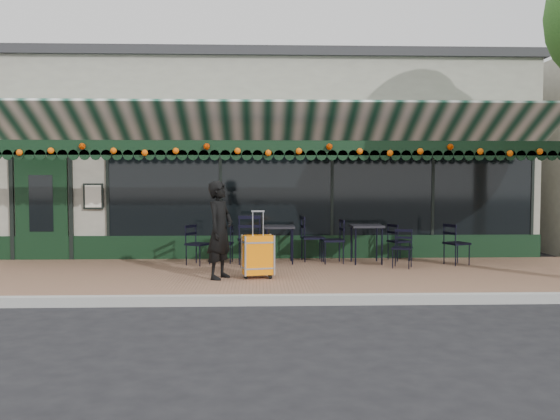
{
  "coord_description": "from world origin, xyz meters",
  "views": [
    {
      "loc": [
        -0.18,
        -8.76,
        1.87
      ],
      "look_at": [
        0.19,
        1.6,
        1.32
      ],
      "focal_mm": 38.0,
      "sensor_mm": 36.0,
      "label": 1
    }
  ],
  "objects_px": {
    "chair_a_left": "(332,241)",
    "chair_a_front": "(402,248)",
    "chair_b_right": "(313,238)",
    "chair_b_front": "(251,241)",
    "cafe_table_a": "(366,229)",
    "chair_solo": "(198,245)",
    "cafe_table_b": "(279,230)",
    "chair_b_left": "(223,244)",
    "suitcase": "(258,256)",
    "chair_a_extra": "(457,244)",
    "woman": "(220,230)",
    "chair_a_right": "(399,242)"
  },
  "relations": [
    {
      "from": "woman",
      "to": "chair_b_right",
      "type": "bearing_deg",
      "value": -14.9
    },
    {
      "from": "chair_solo",
      "to": "chair_b_right",
      "type": "bearing_deg",
      "value": -48.03
    },
    {
      "from": "cafe_table_a",
      "to": "chair_solo",
      "type": "relative_size",
      "value": 0.97
    },
    {
      "from": "suitcase",
      "to": "chair_b_front",
      "type": "relative_size",
      "value": 1.15
    },
    {
      "from": "cafe_table_b",
      "to": "chair_b_front",
      "type": "relative_size",
      "value": 0.76
    },
    {
      "from": "cafe_table_a",
      "to": "cafe_table_b",
      "type": "relative_size",
      "value": 1.03
    },
    {
      "from": "chair_b_right",
      "to": "chair_a_right",
      "type": "bearing_deg",
      "value": -94.14
    },
    {
      "from": "cafe_table_b",
      "to": "chair_solo",
      "type": "bearing_deg",
      "value": -172.8
    },
    {
      "from": "cafe_table_a",
      "to": "chair_a_front",
      "type": "height_order",
      "value": "cafe_table_a"
    },
    {
      "from": "cafe_table_a",
      "to": "woman",
      "type": "bearing_deg",
      "value": -148.11
    },
    {
      "from": "chair_b_left",
      "to": "chair_a_right",
      "type": "bearing_deg",
      "value": 99.22
    },
    {
      "from": "woman",
      "to": "chair_a_front",
      "type": "xyz_separation_m",
      "value": [
        3.43,
        1.12,
        -0.46
      ]
    },
    {
      "from": "woman",
      "to": "cafe_table_a",
      "type": "relative_size",
      "value": 2.14
    },
    {
      "from": "chair_a_extra",
      "to": "chair_solo",
      "type": "distance_m",
      "value": 5.19
    },
    {
      "from": "chair_b_left",
      "to": "chair_b_front",
      "type": "distance_m",
      "value": 0.74
    },
    {
      "from": "chair_a_left",
      "to": "chair_b_front",
      "type": "relative_size",
      "value": 0.9
    },
    {
      "from": "chair_b_left",
      "to": "chair_solo",
      "type": "height_order",
      "value": "chair_solo"
    },
    {
      "from": "chair_b_right",
      "to": "cafe_table_b",
      "type": "bearing_deg",
      "value": 106.13
    },
    {
      "from": "chair_b_right",
      "to": "chair_b_front",
      "type": "height_order",
      "value": "chair_b_front"
    },
    {
      "from": "chair_b_left",
      "to": "cafe_table_a",
      "type": "bearing_deg",
      "value": 91.94
    },
    {
      "from": "chair_a_right",
      "to": "chair_b_left",
      "type": "relative_size",
      "value": 1.0
    },
    {
      "from": "chair_a_left",
      "to": "cafe_table_a",
      "type": "bearing_deg",
      "value": 81.23
    },
    {
      "from": "suitcase",
      "to": "chair_solo",
      "type": "bearing_deg",
      "value": 112.86
    },
    {
      "from": "chair_b_right",
      "to": "chair_b_left",
      "type": "bearing_deg",
      "value": 92.12
    },
    {
      "from": "chair_b_left",
      "to": "chair_b_right",
      "type": "distance_m",
      "value": 1.87
    },
    {
      "from": "chair_b_front",
      "to": "chair_solo",
      "type": "bearing_deg",
      "value": 161.12
    },
    {
      "from": "suitcase",
      "to": "chair_b_left",
      "type": "relative_size",
      "value": 1.48
    },
    {
      "from": "chair_a_left",
      "to": "chair_a_front",
      "type": "relative_size",
      "value": 1.21
    },
    {
      "from": "suitcase",
      "to": "chair_a_front",
      "type": "relative_size",
      "value": 1.54
    },
    {
      "from": "woman",
      "to": "chair_a_extra",
      "type": "bearing_deg",
      "value": -47.23
    },
    {
      "from": "chair_a_right",
      "to": "chair_b_right",
      "type": "xyz_separation_m",
      "value": [
        -1.84,
        -0.04,
        0.08
      ]
    },
    {
      "from": "chair_a_right",
      "to": "chair_a_extra",
      "type": "xyz_separation_m",
      "value": [
        1.0,
        -0.69,
        0.03
      ]
    },
    {
      "from": "chair_a_left",
      "to": "chair_a_front",
      "type": "height_order",
      "value": "chair_a_left"
    },
    {
      "from": "chair_b_front",
      "to": "suitcase",
      "type": "bearing_deg",
      "value": -91.1
    },
    {
      "from": "chair_solo",
      "to": "chair_a_left",
      "type": "bearing_deg",
      "value": -56.66
    },
    {
      "from": "suitcase",
      "to": "chair_b_left",
      "type": "xyz_separation_m",
      "value": [
        -0.71,
        1.9,
        0.0
      ]
    },
    {
      "from": "cafe_table_a",
      "to": "chair_solo",
      "type": "xyz_separation_m",
      "value": [
        -3.41,
        -0.09,
        -0.3
      ]
    },
    {
      "from": "cafe_table_b",
      "to": "chair_a_right",
      "type": "relative_size",
      "value": 0.97
    },
    {
      "from": "cafe_table_a",
      "to": "chair_a_extra",
      "type": "bearing_deg",
      "value": -8.42
    },
    {
      "from": "suitcase",
      "to": "chair_a_right",
      "type": "xyz_separation_m",
      "value": [
        2.98,
        2.17,
        0.0
      ]
    },
    {
      "from": "suitcase",
      "to": "chair_a_extra",
      "type": "xyz_separation_m",
      "value": [
        3.98,
        1.48,
        0.03
      ]
    },
    {
      "from": "suitcase",
      "to": "cafe_table_a",
      "type": "height_order",
      "value": "suitcase"
    },
    {
      "from": "cafe_table_a",
      "to": "chair_a_right",
      "type": "distance_m",
      "value": 0.94
    },
    {
      "from": "cafe_table_b",
      "to": "chair_solo",
      "type": "height_order",
      "value": "chair_solo"
    },
    {
      "from": "chair_b_left",
      "to": "chair_b_front",
      "type": "bearing_deg",
      "value": 55.2
    },
    {
      "from": "woman",
      "to": "cafe_table_a",
      "type": "height_order",
      "value": "woman"
    },
    {
      "from": "cafe_table_b",
      "to": "chair_a_front",
      "type": "bearing_deg",
      "value": -18.19
    },
    {
      "from": "suitcase",
      "to": "cafe_table_b",
      "type": "bearing_deg",
      "value": 63.64
    },
    {
      "from": "chair_a_right",
      "to": "chair_a_extra",
      "type": "distance_m",
      "value": 1.22
    },
    {
      "from": "suitcase",
      "to": "cafe_table_b",
      "type": "distance_m",
      "value": 1.93
    }
  ]
}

